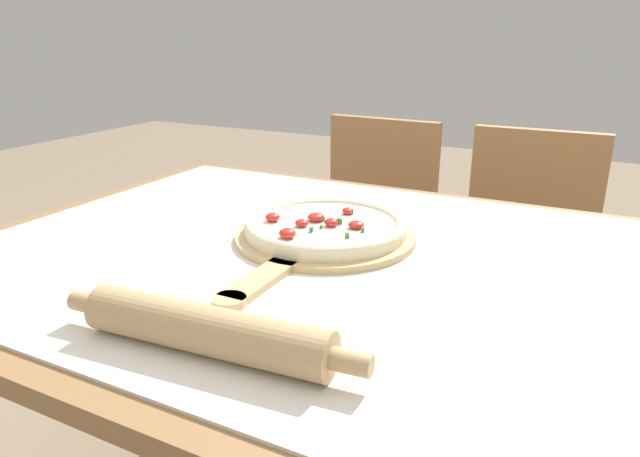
# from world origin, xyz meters

# --- Properties ---
(dining_table) EXTENTS (1.23, 0.98, 0.78)m
(dining_table) POSITION_xyz_m (0.00, 0.00, 0.66)
(dining_table) COLOR olive
(dining_table) RESTS_ON ground_plane
(towel_cloth) EXTENTS (1.15, 0.90, 0.00)m
(towel_cloth) POSITION_xyz_m (0.00, 0.00, 0.78)
(towel_cloth) COLOR silver
(towel_cloth) RESTS_ON dining_table
(pizza_peel) EXTENTS (0.33, 0.49, 0.01)m
(pizza_peel) POSITION_xyz_m (0.00, 0.05, 0.79)
(pizza_peel) COLOR tan
(pizza_peel) RESTS_ON towel_cloth
(pizza) EXTENTS (0.29, 0.29, 0.04)m
(pizza) POSITION_xyz_m (0.00, 0.07, 0.81)
(pizza) COLOR beige
(pizza) RESTS_ON pizza_peel
(rolling_pin) EXTENTS (0.41, 0.08, 0.06)m
(rolling_pin) POSITION_xyz_m (0.05, -0.35, 0.81)
(rolling_pin) COLOR tan
(rolling_pin) RESTS_ON towel_cloth
(chair_left) EXTENTS (0.42, 0.42, 0.87)m
(chair_left) POSITION_xyz_m (-0.23, 0.86, 0.50)
(chair_left) COLOR #A37547
(chair_left) RESTS_ON ground_plane
(chair_right) EXTENTS (0.40, 0.40, 0.87)m
(chair_right) POSITION_xyz_m (0.26, 0.86, 0.50)
(chair_right) COLOR #A37547
(chair_right) RESTS_ON ground_plane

